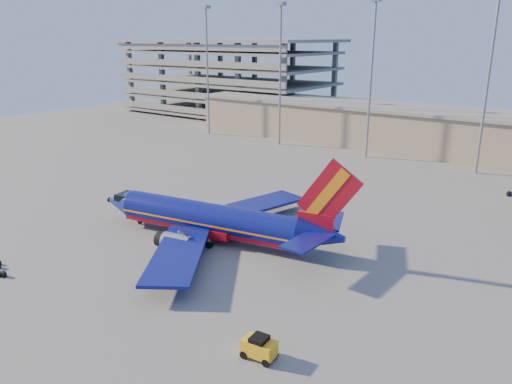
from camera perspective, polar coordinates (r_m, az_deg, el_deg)
ground at (r=57.72m, az=-2.22°, el=-5.13°), size 220.00×220.00×0.00m
terminal_building at (r=103.81m, az=22.96°, el=6.12°), size 122.00×16.00×8.50m
parking_garage at (r=150.28m, az=-3.19°, el=13.36°), size 62.00×32.00×21.40m
light_mast_row at (r=92.18m, az=18.97°, el=13.63°), size 101.60×1.60×28.65m
aircraft_main at (r=56.29m, az=-4.67°, el=-3.23°), size 32.00×30.53×10.90m
baggage_tug at (r=37.19m, az=0.37°, el=-17.29°), size 2.55×1.68×1.74m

